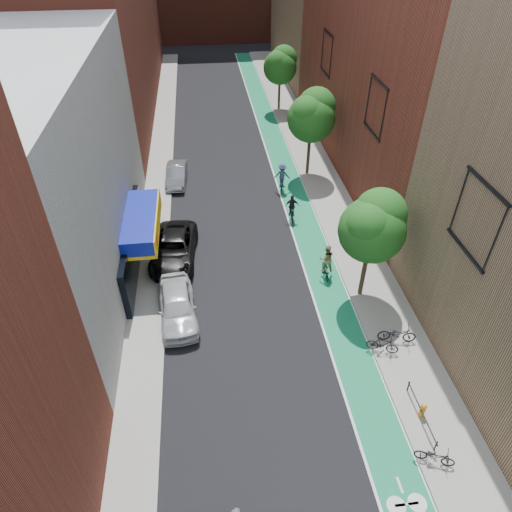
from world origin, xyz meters
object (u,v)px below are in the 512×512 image
object	(u,v)px
parked_car_black	(174,249)
cyclist_lane_far	(282,179)
parked_car_silver	(176,175)
parked_car_white	(177,306)
fire_hydrant	(423,410)
cyclist_lane_mid	(292,211)
cyclist_lane_near	(326,263)

from	to	relation	value
parked_car_black	cyclist_lane_far	bearing A→B (deg)	48.48
parked_car_silver	cyclist_lane_far	xyz separation A→B (m)	(7.80, -2.15, 0.28)
parked_car_white	fire_hydrant	bearing A→B (deg)	-40.81
parked_car_silver	fire_hydrant	bearing A→B (deg)	-60.43
cyclist_lane_mid	fire_hydrant	size ratio (longest dim) A/B	2.61
parked_car_silver	cyclist_lane_mid	size ratio (longest dim) A/B	2.10
cyclist_lane_mid	cyclist_lane_near	bearing A→B (deg)	103.88
cyclist_lane_far	cyclist_lane_near	bearing A→B (deg)	106.26
fire_hydrant	cyclist_lane_far	bearing A→B (deg)	97.90
parked_car_silver	cyclist_lane_near	distance (m)	14.92
parked_car_white	cyclist_lane_mid	bearing A→B (deg)	41.69
parked_car_white	parked_car_black	bearing A→B (deg)	87.33
parked_car_silver	cyclist_lane_far	world-z (taller)	cyclist_lane_far
cyclist_lane_far	cyclist_lane_mid	bearing A→B (deg)	101.24
parked_car_white	cyclist_lane_near	size ratio (longest dim) A/B	2.23
cyclist_lane_near	cyclist_lane_far	xyz separation A→B (m)	(-0.88, 9.98, 0.00)
cyclist_lane_near	fire_hydrant	world-z (taller)	cyclist_lane_near
cyclist_lane_near	cyclist_lane_far	world-z (taller)	cyclist_lane_far
fire_hydrant	parked_car_black	bearing A→B (deg)	130.86
cyclist_lane_near	fire_hydrant	bearing A→B (deg)	101.52
parked_car_black	cyclist_lane_far	world-z (taller)	cyclist_lane_far
parked_car_white	parked_car_black	world-z (taller)	parked_car_white
parked_car_black	cyclist_lane_near	world-z (taller)	cyclist_lane_near
parked_car_white	parked_car_black	distance (m)	4.96
parked_car_white	cyclist_lane_mid	distance (m)	11.14
parked_car_black	cyclist_lane_far	xyz separation A→B (m)	(7.80, 7.36, 0.19)
cyclist_lane_far	fire_hydrant	world-z (taller)	cyclist_lane_far
parked_car_white	cyclist_lane_far	xyz separation A→B (m)	(7.54, 12.30, 0.15)
cyclist_lane_mid	cyclist_lane_far	xyz separation A→B (m)	(0.00, 4.11, 0.22)
parked_car_silver	cyclist_lane_mid	bearing A→B (deg)	-35.04
parked_car_silver	cyclist_lane_near	world-z (taller)	cyclist_lane_near
parked_car_white	cyclist_lane_mid	size ratio (longest dim) A/B	2.43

